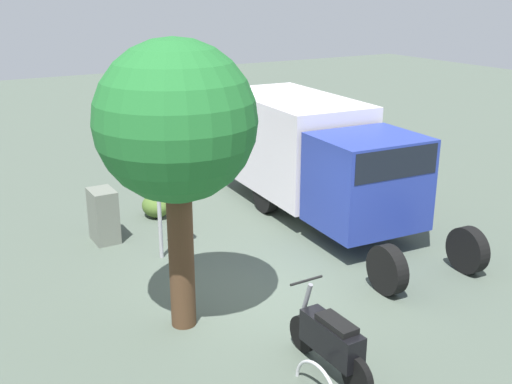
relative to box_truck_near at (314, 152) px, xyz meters
name	(u,v)px	position (x,y,z in m)	size (l,w,h in m)	color
ground_plane	(261,292)	(-2.84, 3.12, -1.52)	(60.00, 60.00, 0.00)	#485348
box_truck_near	(314,152)	(0.00, 0.00, 0.00)	(7.69, 2.65, 2.67)	black
motorcycle	(331,340)	(-5.38, 3.52, -1.00)	(1.81, 0.55, 1.20)	black
stop_sign	(156,159)	(-0.53, 4.10, 0.54)	(0.71, 0.33, 3.09)	#9E9EA3
street_tree	(176,125)	(-3.12, 4.75, 1.76)	(2.41, 2.41, 4.54)	#47301E
utility_cabinet	(104,216)	(0.89, 4.80, -0.95)	(0.70, 0.49, 1.14)	slate
shrub_mid_verge	(156,206)	(1.71, 3.31, -1.25)	(0.79, 0.64, 0.54)	#466227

